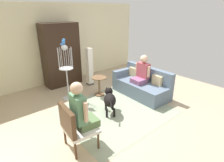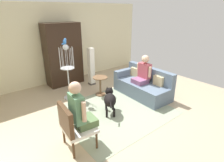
{
  "view_description": "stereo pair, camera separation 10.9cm",
  "coord_description": "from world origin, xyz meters",
  "px_view_note": "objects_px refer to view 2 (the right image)",
  "views": [
    {
      "loc": [
        -2.88,
        -3.11,
        2.49
      ],
      "look_at": [
        -0.29,
        -0.09,
        0.93
      ],
      "focal_mm": 29.39,
      "sensor_mm": 36.0,
      "label": 1
    },
    {
      "loc": [
        -2.8,
        -3.18,
        2.49
      ],
      "look_at": [
        -0.29,
        -0.09,
        0.93
      ],
      "focal_mm": 29.39,
      "sensor_mm": 36.0,
      "label": 2
    }
  ],
  "objects_px": {
    "armchair": "(73,125)",
    "couch": "(143,85)",
    "column_lamp": "(91,67)",
    "bird_cage_stand": "(68,72)",
    "round_end_table": "(100,84)",
    "parrot": "(65,42)",
    "armoire_cabinet": "(63,55)",
    "dog": "(110,99)",
    "person_on_couch": "(143,72)",
    "person_on_armchair": "(79,109)"
  },
  "relations": [
    {
      "from": "parrot",
      "to": "person_on_couch",
      "type": "bearing_deg",
      "value": -33.68
    },
    {
      "from": "armchair",
      "to": "dog",
      "type": "height_order",
      "value": "armchair"
    },
    {
      "from": "parrot",
      "to": "column_lamp",
      "type": "relative_size",
      "value": 0.13
    },
    {
      "from": "armoire_cabinet",
      "to": "dog",
      "type": "bearing_deg",
      "value": -90.48
    },
    {
      "from": "couch",
      "to": "person_on_armchair",
      "type": "height_order",
      "value": "person_on_armchair"
    },
    {
      "from": "armchair",
      "to": "parrot",
      "type": "distance_m",
      "value": 2.48
    },
    {
      "from": "parrot",
      "to": "column_lamp",
      "type": "distance_m",
      "value": 1.61
    },
    {
      "from": "person_on_couch",
      "to": "column_lamp",
      "type": "distance_m",
      "value": 1.87
    },
    {
      "from": "armchair",
      "to": "couch",
      "type": "bearing_deg",
      "value": 15.96
    },
    {
      "from": "person_on_armchair",
      "to": "column_lamp",
      "type": "height_order",
      "value": "person_on_armchair"
    },
    {
      "from": "parrot",
      "to": "armoire_cabinet",
      "type": "xyz_separation_m",
      "value": [
        0.44,
        1.19,
        -0.64
      ]
    },
    {
      "from": "person_on_armchair",
      "to": "parrot",
      "type": "bearing_deg",
      "value": 69.13
    },
    {
      "from": "armoire_cabinet",
      "to": "person_on_couch",
      "type": "bearing_deg",
      "value": -60.0
    },
    {
      "from": "couch",
      "to": "armchair",
      "type": "bearing_deg",
      "value": -164.04
    },
    {
      "from": "column_lamp",
      "to": "couch",
      "type": "bearing_deg",
      "value": -65.67
    },
    {
      "from": "dog",
      "to": "armoire_cabinet",
      "type": "height_order",
      "value": "armoire_cabinet"
    },
    {
      "from": "person_on_armchair",
      "to": "round_end_table",
      "type": "relative_size",
      "value": 1.56
    },
    {
      "from": "column_lamp",
      "to": "bird_cage_stand",
      "type": "bearing_deg",
      "value": -155.75
    },
    {
      "from": "dog",
      "to": "parrot",
      "type": "relative_size",
      "value": 4.2
    },
    {
      "from": "armchair",
      "to": "round_end_table",
      "type": "distance_m",
      "value": 2.39
    },
    {
      "from": "person_on_couch",
      "to": "round_end_table",
      "type": "xyz_separation_m",
      "value": [
        -0.98,
        0.83,
        -0.41
      ]
    },
    {
      "from": "armchair",
      "to": "bird_cage_stand",
      "type": "bearing_deg",
      "value": 65.16
    },
    {
      "from": "person_on_couch",
      "to": "bird_cage_stand",
      "type": "xyz_separation_m",
      "value": [
        -1.83,
        1.22,
        0.06
      ]
    },
    {
      "from": "armchair",
      "to": "column_lamp",
      "type": "relative_size",
      "value": 0.71
    },
    {
      "from": "person_on_armchair",
      "to": "bird_cage_stand",
      "type": "relative_size",
      "value": 0.57
    },
    {
      "from": "armchair",
      "to": "armoire_cabinet",
      "type": "height_order",
      "value": "armoire_cabinet"
    },
    {
      "from": "couch",
      "to": "parrot",
      "type": "xyz_separation_m",
      "value": [
        -1.88,
        1.19,
        1.38
      ]
    },
    {
      "from": "round_end_table",
      "to": "bird_cage_stand",
      "type": "distance_m",
      "value": 1.04
    },
    {
      "from": "couch",
      "to": "parrot",
      "type": "height_order",
      "value": "parrot"
    },
    {
      "from": "person_on_couch",
      "to": "round_end_table",
      "type": "bearing_deg",
      "value": 139.9
    },
    {
      "from": "couch",
      "to": "dog",
      "type": "distance_m",
      "value": 1.48
    },
    {
      "from": "round_end_table",
      "to": "dog",
      "type": "relative_size",
      "value": 0.82
    },
    {
      "from": "couch",
      "to": "armoire_cabinet",
      "type": "height_order",
      "value": "armoire_cabinet"
    },
    {
      "from": "bird_cage_stand",
      "to": "armoire_cabinet",
      "type": "relative_size",
      "value": 0.77
    },
    {
      "from": "armchair",
      "to": "bird_cage_stand",
      "type": "xyz_separation_m",
      "value": [
        0.92,
        1.99,
        0.29
      ]
    },
    {
      "from": "couch",
      "to": "column_lamp",
      "type": "height_order",
      "value": "column_lamp"
    },
    {
      "from": "person_on_couch",
      "to": "round_end_table",
      "type": "relative_size",
      "value": 1.41
    },
    {
      "from": "dog",
      "to": "bird_cage_stand",
      "type": "bearing_deg",
      "value": 106.42
    },
    {
      "from": "parrot",
      "to": "round_end_table",
      "type": "bearing_deg",
      "value": -24.88
    },
    {
      "from": "column_lamp",
      "to": "person_on_couch",
      "type": "bearing_deg",
      "value": -67.33
    },
    {
      "from": "column_lamp",
      "to": "round_end_table",
      "type": "bearing_deg",
      "value": -106.47
    },
    {
      "from": "armchair",
      "to": "round_end_table",
      "type": "bearing_deg",
      "value": 42.14
    },
    {
      "from": "person_on_armchair",
      "to": "bird_cage_stand",
      "type": "bearing_deg",
      "value": 68.9
    },
    {
      "from": "person_on_armchair",
      "to": "dog",
      "type": "distance_m",
      "value": 1.4
    },
    {
      "from": "dog",
      "to": "armoire_cabinet",
      "type": "distance_m",
      "value": 2.67
    },
    {
      "from": "column_lamp",
      "to": "armoire_cabinet",
      "type": "xyz_separation_m",
      "value": [
        -0.67,
        0.69,
        0.41
      ]
    },
    {
      "from": "person_on_couch",
      "to": "bird_cage_stand",
      "type": "distance_m",
      "value": 2.2
    },
    {
      "from": "couch",
      "to": "armoire_cabinet",
      "type": "distance_m",
      "value": 2.88
    },
    {
      "from": "armchair",
      "to": "round_end_table",
      "type": "xyz_separation_m",
      "value": [
        1.77,
        1.6,
        -0.17
      ]
    },
    {
      "from": "armchair",
      "to": "armoire_cabinet",
      "type": "bearing_deg",
      "value": 66.85
    }
  ]
}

